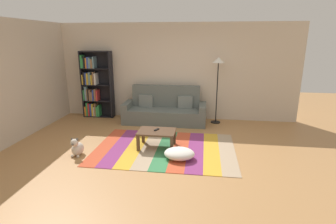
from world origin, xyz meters
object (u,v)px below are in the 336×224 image
Objects in this scene: pouf at (179,154)px; tv_remote at (157,130)px; bookshelf at (94,86)px; couch at (165,110)px; dog at (77,148)px; standing_lamp at (218,69)px; coffee_table at (157,133)px.

tv_remote reaches higher than pouf.
couch is at bearing -7.43° from bookshelf.
standing_lamp reaches higher than dog.
bookshelf is 2.89m from dog.
dog is at bearing -157.93° from coffee_table.
coffee_table is (0.09, -1.80, -0.02)m from couch.
tv_remote is (1.50, 0.66, 0.23)m from dog.
couch reaches higher than dog.
bookshelf is at bearing 105.17° from dog.
standing_lamp is at bearing 42.21° from dog.
bookshelf is 12.86× the size of tv_remote.
dog is 0.22× the size of standing_lamp.
bookshelf is 2.46× the size of coffee_table.
standing_lamp is at bearing 56.01° from coffee_table.
standing_lamp is (1.31, 1.95, 1.18)m from coffee_table.
tv_remote is (-1.33, -1.90, -1.11)m from standing_lamp.
couch is 1.76m from tv_remote.
coffee_table is 1.64m from dog.
tv_remote is (2.23, -2.04, -0.52)m from bookshelf.
pouf is 1.49× the size of dog.
bookshelf reaches higher than coffee_table.
pouf is 2.92m from standing_lamp.
bookshelf is (-2.15, 0.28, 0.57)m from couch.
tv_remote is at bearing 23.67° from dog.
couch is 1.81m from coffee_table.
tv_remote is at bearing 134.79° from pouf.
dog is at bearing -120.37° from couch.
tv_remote is at bearing 104.21° from coffee_table.
dog reaches higher than pouf.
standing_lamp is at bearing 72.41° from pouf.
couch is 3.82× the size of pouf.
dog is at bearing -177.04° from pouf.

